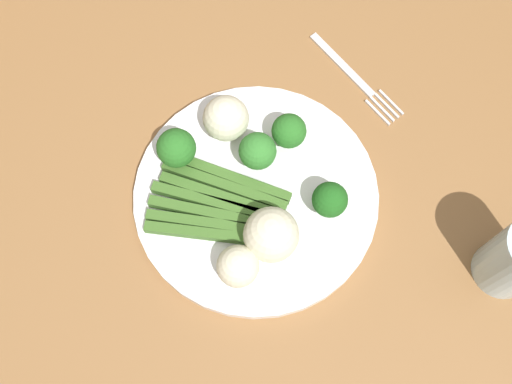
# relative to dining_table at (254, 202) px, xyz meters

# --- Properties ---
(ground_plane) EXTENTS (6.00, 6.00, 0.02)m
(ground_plane) POSITION_rel_dining_table_xyz_m (0.00, 0.00, -0.67)
(ground_plane) COLOR #B7A88E
(dining_table) EXTENTS (1.41, 1.03, 0.75)m
(dining_table) POSITION_rel_dining_table_xyz_m (0.00, 0.00, 0.00)
(dining_table) COLOR olive
(dining_table) RESTS_ON ground_plane
(plate) EXTENTS (0.30, 0.30, 0.01)m
(plate) POSITION_rel_dining_table_xyz_m (0.02, 0.02, 0.10)
(plate) COLOR white
(plate) RESTS_ON dining_table
(asparagus_bundle) EXTENTS (0.16, 0.18, 0.01)m
(asparagus_bundle) POSITION_rel_dining_table_xyz_m (0.06, 0.00, 0.11)
(asparagus_bundle) COLOR #3D6626
(asparagus_bundle) RESTS_ON plate
(broccoli_left) EXTENTS (0.04, 0.04, 0.05)m
(broccoli_left) POSITION_rel_dining_table_xyz_m (-0.06, -0.00, 0.14)
(broccoli_left) COLOR #568E33
(broccoli_left) RESTS_ON plate
(broccoli_right) EXTENTS (0.04, 0.04, 0.05)m
(broccoli_right) POSITION_rel_dining_table_xyz_m (-0.03, 0.09, 0.14)
(broccoli_right) COLOR #4C7F2B
(broccoli_right) RESTS_ON plate
(broccoli_front_left) EXTENTS (0.05, 0.05, 0.06)m
(broccoli_front_left) POSITION_rel_dining_table_xyz_m (-0.01, -0.01, 0.14)
(broccoli_front_left) COLOR #609E3D
(broccoli_front_left) RESTS_ON plate
(broccoli_front) EXTENTS (0.05, 0.05, 0.06)m
(broccoli_front) POSITION_rel_dining_table_xyz_m (0.06, -0.07, 0.14)
(broccoli_front) COLOR #568E33
(broccoli_front) RESTS_ON plate
(cauliflower_mid) EXTENTS (0.05, 0.05, 0.05)m
(cauliflower_mid) POSITION_rel_dining_table_xyz_m (0.10, 0.08, 0.13)
(cauliflower_mid) COLOR beige
(cauliflower_mid) RESTS_ON plate
(cauliflower_near_fork) EXTENTS (0.06, 0.06, 0.06)m
(cauliflower_near_fork) POSITION_rel_dining_table_xyz_m (-0.02, -0.07, 0.14)
(cauliflower_near_fork) COLOR beige
(cauliflower_near_fork) RESTS_ON plate
(cauliflower_back) EXTENTS (0.06, 0.06, 0.06)m
(cauliflower_back) POSITION_rel_dining_table_xyz_m (0.05, 0.08, 0.14)
(cauliflower_back) COLOR beige
(cauliflower_back) RESTS_ON plate
(fork) EXTENTS (0.03, 0.17, 0.00)m
(fork) POSITION_rel_dining_table_xyz_m (-0.19, -0.01, 0.10)
(fork) COLOR silver
(fork) RESTS_ON dining_table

